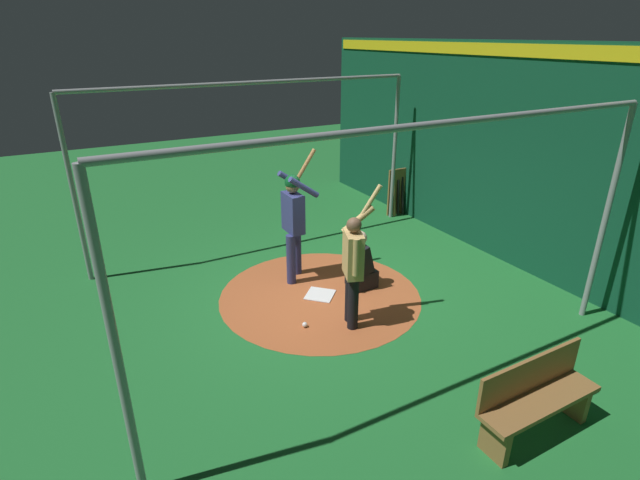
% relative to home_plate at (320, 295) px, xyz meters
% --- Properties ---
extents(ground_plane, '(26.56, 26.56, 0.00)m').
position_rel_home_plate_xyz_m(ground_plane, '(0.00, 0.00, -0.01)').
color(ground_plane, '#1E6B2D').
extents(dirt_circle, '(3.15, 3.15, 0.01)m').
position_rel_home_plate_xyz_m(dirt_circle, '(0.00, 0.00, -0.01)').
color(dirt_circle, '#AD562D').
rests_on(dirt_circle, ground).
extents(home_plate, '(0.59, 0.59, 0.01)m').
position_rel_home_plate_xyz_m(home_plate, '(0.00, 0.00, 0.00)').
color(home_plate, white).
rests_on(home_plate, dirt_circle).
extents(batter, '(0.68, 0.49, 2.13)m').
position_rel_home_plate_xyz_m(batter, '(0.08, -0.74, 1.08)').
color(batter, navy).
rests_on(batter, ground).
extents(catcher, '(0.58, 0.40, 0.97)m').
position_rel_home_plate_xyz_m(catcher, '(-0.70, 0.05, 0.37)').
color(catcher, black).
rests_on(catcher, ground).
extents(visitor, '(0.65, 0.51, 1.99)m').
position_rel_home_plate_xyz_m(visitor, '(-0.01, 0.92, 0.92)').
color(visitor, black).
rests_on(visitor, ground).
extents(back_wall, '(0.23, 10.56, 3.71)m').
position_rel_home_plate_xyz_m(back_wall, '(-3.63, 0.00, 1.86)').
color(back_wall, '#0F472D').
rests_on(back_wall, ground).
extents(cage_frame, '(6.30, 4.78, 3.06)m').
position_rel_home_plate_xyz_m(cage_frame, '(0.00, 0.00, 2.17)').
color(cage_frame, gray).
rests_on(cage_frame, ground).
extents(bat_rack, '(0.58, 0.18, 1.05)m').
position_rel_home_plate_xyz_m(bat_rack, '(-3.38, -2.43, 0.48)').
color(bat_rack, olive).
rests_on(bat_rack, ground).
extents(bench, '(1.42, 0.36, 0.85)m').
position_rel_home_plate_xyz_m(bench, '(-0.54, 3.52, 0.42)').
color(bench, olive).
rests_on(bench, ground).
extents(baseball_0, '(0.07, 0.07, 0.07)m').
position_rel_home_plate_xyz_m(baseball_0, '(0.62, 0.69, 0.03)').
color(baseball_0, white).
rests_on(baseball_0, dirt_circle).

